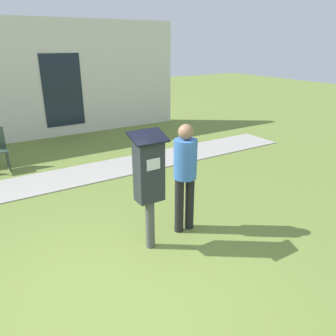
# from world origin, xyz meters

# --- Properties ---
(ground_plane) EXTENTS (40.00, 40.00, 0.00)m
(ground_plane) POSITION_xyz_m (0.00, 0.00, 0.00)
(ground_plane) COLOR olive
(sidewalk) EXTENTS (12.00, 1.10, 0.02)m
(sidewalk) POSITION_xyz_m (0.00, 3.59, 0.01)
(sidewalk) COLOR #A3A099
(sidewalk) RESTS_ON ground
(building_facade) EXTENTS (10.00, 0.26, 3.20)m
(building_facade) POSITION_xyz_m (0.00, 6.98, 1.60)
(building_facade) COLOR silver
(building_facade) RESTS_ON ground
(parking_meter) EXTENTS (0.44, 0.31, 1.59)m
(parking_meter) POSITION_xyz_m (0.74, 0.62, 1.02)
(parking_meter) COLOR #4C4C4C
(parking_meter) RESTS_ON ground
(person_standing) EXTENTS (0.32, 0.32, 1.58)m
(person_standing) POSITION_xyz_m (1.37, 0.74, 0.93)
(person_standing) COLOR black
(person_standing) RESTS_ON ground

